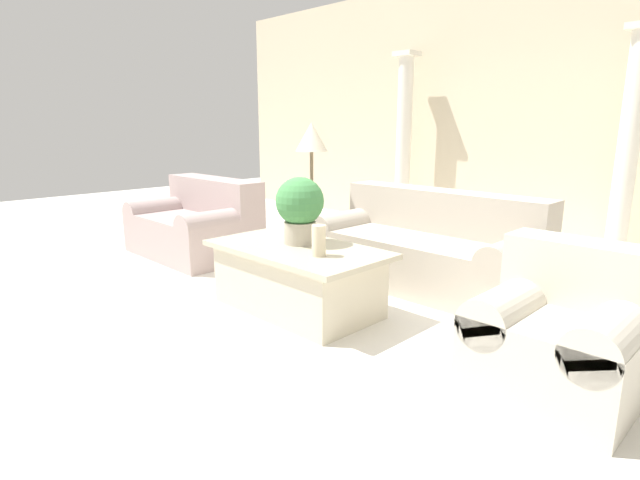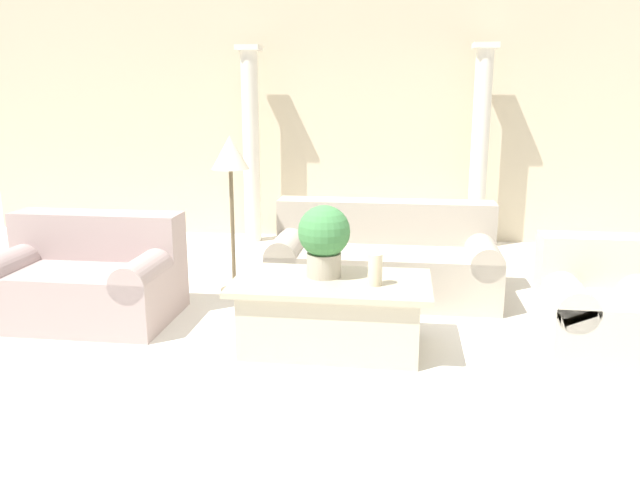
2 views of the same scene
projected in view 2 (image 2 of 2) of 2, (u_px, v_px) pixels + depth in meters
ground_plane at (350, 326)px, 4.89m from camera, size 16.00×16.00×0.00m
wall_back at (373, 108)px, 7.52m from camera, size 10.00×0.06×3.20m
sofa_long at (383, 259)px, 5.59m from camera, size 1.98×0.91×0.82m
loveseat at (87, 277)px, 5.03m from camera, size 1.42×0.91×0.82m
coffee_table at (331, 313)px, 4.43m from camera, size 1.39×0.78×0.50m
potted_plant at (324, 237)px, 4.41m from camera, size 0.37×0.37×0.51m
pillar_candle at (375, 270)px, 4.24m from camera, size 0.10×0.10×0.22m
floor_lamp at (230, 164)px, 5.46m from camera, size 0.33×0.33×1.42m
column_left at (251, 144)px, 7.44m from camera, size 0.28×0.28×2.32m
column_right at (480, 146)px, 7.10m from camera, size 0.28×0.28×2.32m
armchair at (600, 305)px, 4.36m from camera, size 0.79×0.78×0.79m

